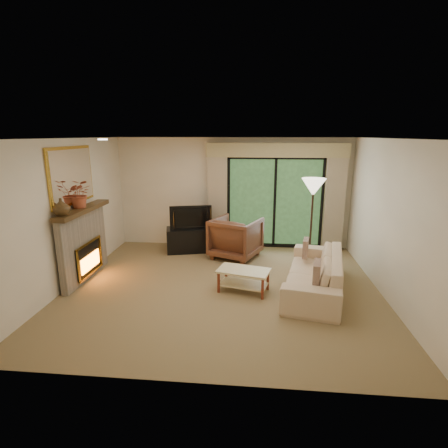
# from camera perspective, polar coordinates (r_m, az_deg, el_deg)

# --- Properties ---
(floor) EXTENTS (5.50, 5.50, 0.00)m
(floor) POSITION_cam_1_polar(r_m,az_deg,el_deg) (6.36, -0.26, -10.32)
(floor) COLOR olive
(floor) RESTS_ON ground
(ceiling) EXTENTS (5.50, 5.50, 0.00)m
(ceiling) POSITION_cam_1_polar(r_m,az_deg,el_deg) (5.78, -0.29, 13.80)
(ceiling) COLOR white
(ceiling) RESTS_ON ground
(wall_back) EXTENTS (5.00, 0.00, 5.00)m
(wall_back) POSITION_cam_1_polar(r_m,az_deg,el_deg) (8.38, 1.44, 5.06)
(wall_back) COLOR beige
(wall_back) RESTS_ON ground
(wall_front) EXTENTS (5.00, 0.00, 5.00)m
(wall_front) POSITION_cam_1_polar(r_m,az_deg,el_deg) (3.57, -4.33, -8.05)
(wall_front) COLOR beige
(wall_front) RESTS_ON ground
(wall_left) EXTENTS (0.00, 5.00, 5.00)m
(wall_left) POSITION_cam_1_polar(r_m,az_deg,el_deg) (6.78, -24.08, 1.56)
(wall_left) COLOR beige
(wall_left) RESTS_ON ground
(wall_right) EXTENTS (0.00, 5.00, 5.00)m
(wall_right) POSITION_cam_1_polar(r_m,az_deg,el_deg) (6.29, 25.49, 0.49)
(wall_right) COLOR beige
(wall_right) RESTS_ON ground
(fireplace) EXTENTS (0.24, 1.70, 1.37)m
(fireplace) POSITION_cam_1_polar(r_m,az_deg,el_deg) (7.04, -21.94, -2.97)
(fireplace) COLOR gray
(fireplace) RESTS_ON floor
(mirror) EXTENTS (0.07, 1.45, 1.02)m
(mirror) POSITION_cam_1_polar(r_m,az_deg,el_deg) (6.84, -23.57, 7.25)
(mirror) COLOR gold
(mirror) RESTS_ON wall_left
(sliding_door) EXTENTS (2.26, 0.10, 2.16)m
(sliding_door) POSITION_cam_1_polar(r_m,az_deg,el_deg) (8.36, 8.27, 3.49)
(sliding_door) COLOR black
(sliding_door) RESTS_ON floor
(curtain_left) EXTENTS (0.45, 0.18, 2.35)m
(curtain_left) POSITION_cam_1_polar(r_m,az_deg,el_deg) (8.27, -1.07, 4.23)
(curtain_left) COLOR tan
(curtain_left) RESTS_ON floor
(curtain_right) EXTENTS (0.45, 0.18, 2.35)m
(curtain_right) POSITION_cam_1_polar(r_m,az_deg,el_deg) (8.41, 17.57, 3.73)
(curtain_right) COLOR tan
(curtain_right) RESTS_ON floor
(cornice) EXTENTS (3.20, 0.24, 0.32)m
(cornice) POSITION_cam_1_polar(r_m,az_deg,el_deg) (8.13, 8.62, 11.84)
(cornice) COLOR tan
(cornice) RESTS_ON wall_back
(media_console) EXTENTS (1.20, 0.76, 0.56)m
(media_console) POSITION_cam_1_polar(r_m,az_deg,el_deg) (8.20, -5.38, -2.55)
(media_console) COLOR black
(media_console) RESTS_ON floor
(tv) EXTENTS (0.95, 0.35, 0.55)m
(tv) POSITION_cam_1_polar(r_m,az_deg,el_deg) (8.06, -5.47, 1.22)
(tv) COLOR black
(tv) RESTS_ON media_console
(armchair) EXTENTS (1.27, 1.28, 0.90)m
(armchair) POSITION_cam_1_polar(r_m,az_deg,el_deg) (7.72, 1.95, -2.24)
(armchair) COLOR #57301F
(armchair) RESTS_ON floor
(sofa) EXTENTS (1.33, 2.42, 0.67)m
(sofa) POSITION_cam_1_polar(r_m,az_deg,el_deg) (6.35, 14.51, -7.57)
(sofa) COLOR #D5B590
(sofa) RESTS_ON floor
(pillow_near) EXTENTS (0.18, 0.40, 0.39)m
(pillow_near) POSITION_cam_1_polar(r_m,az_deg,el_deg) (5.65, 14.89, -7.90)
(pillow_near) COLOR #533122
(pillow_near) RESTS_ON sofa
(pillow_far) EXTENTS (0.16, 0.36, 0.35)m
(pillow_far) POSITION_cam_1_polar(r_m,az_deg,el_deg) (6.88, 13.17, -3.82)
(pillow_far) COLOR #533122
(pillow_far) RESTS_ON sofa
(coffee_table) EXTENTS (0.97, 0.69, 0.40)m
(coffee_table) POSITION_cam_1_polar(r_m,az_deg,el_deg) (6.16, 3.20, -9.17)
(coffee_table) COLOR beige
(coffee_table) RESTS_ON floor
(floor_lamp) EXTENTS (0.50, 0.50, 1.81)m
(floor_lamp) POSITION_cam_1_polar(r_m,az_deg,el_deg) (7.42, 14.05, 0.28)
(floor_lamp) COLOR #F2E5C7
(floor_lamp) RESTS_ON floor
(vase) EXTENTS (0.27, 0.27, 0.29)m
(vase) POSITION_cam_1_polar(r_m,az_deg,el_deg) (6.31, -25.05, 2.55)
(vase) COLOR #412D16
(vase) RESTS_ON fireplace
(branches) EXTENTS (0.52, 0.46, 0.51)m
(branches) POSITION_cam_1_polar(r_m,az_deg,el_deg) (6.83, -22.53, 4.58)
(branches) COLOR #A6482B
(branches) RESTS_ON fireplace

